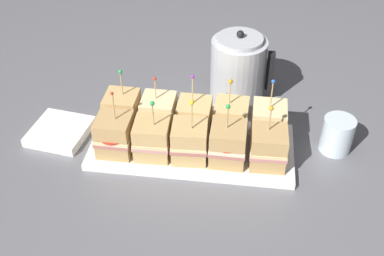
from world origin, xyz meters
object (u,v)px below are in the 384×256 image
at_px(sandwich_front_far_right, 268,147).
at_px(sandwich_front_far_left, 115,135).
at_px(drinking_glass, 337,135).
at_px(napkin_stack, 60,131).
at_px(sandwich_front_left, 152,138).
at_px(sandwich_back_right, 231,120).
at_px(sandwich_front_right, 228,144).
at_px(sandwich_back_far_left, 123,111).
at_px(sandwich_back_left, 159,115).
at_px(sandwich_back_center, 195,118).
at_px(kettle_steel, 238,70).
at_px(serving_platter, 192,147).
at_px(sandwich_back_far_right, 268,123).
at_px(sandwich_front_center, 189,141).

bearing_deg(sandwich_front_far_right, sandwich_front_far_left, -179.53).
bearing_deg(drinking_glass, napkin_stack, -177.15).
xyz_separation_m(sandwich_front_left, sandwich_back_right, (0.18, 0.09, 0.00)).
xyz_separation_m(sandwich_front_right, sandwich_back_far_left, (-0.28, 0.10, -0.00)).
height_order(sandwich_back_left, drinking_glass, sandwich_back_left).
bearing_deg(sandwich_back_center, sandwich_back_right, 0.99).
bearing_deg(sandwich_front_far_right, kettle_steel, 107.46).
height_order(serving_platter, napkin_stack, napkin_stack).
bearing_deg(sandwich_back_right, napkin_stack, -175.58).
distance_m(sandwich_front_far_right, drinking_glass, 0.20).
bearing_deg(kettle_steel, sandwich_back_far_left, -146.95).
height_order(sandwich_front_left, sandwich_back_right, sandwich_back_right).
relative_size(sandwich_back_far_right, drinking_glass, 1.94).
relative_size(sandwich_front_center, sandwich_back_right, 1.02).
xyz_separation_m(sandwich_front_far_left, sandwich_back_right, (0.28, 0.10, 0.00)).
relative_size(sandwich_front_center, sandwich_back_far_right, 0.96).
bearing_deg(sandwich_back_right, sandwich_front_right, -90.44).
xyz_separation_m(sandwich_front_left, sandwich_front_far_right, (0.28, 0.00, 0.00)).
distance_m(serving_platter, sandwich_front_right, 0.12).
relative_size(sandwich_front_far_right, sandwich_back_left, 1.01).
xyz_separation_m(sandwich_front_center, drinking_glass, (0.36, 0.09, -0.02)).
bearing_deg(drinking_glass, sandwich_back_right, -179.78).
xyz_separation_m(sandwich_back_left, sandwich_back_far_right, (0.28, 0.00, 0.00)).
height_order(kettle_steel, napkin_stack, kettle_steel).
bearing_deg(sandwich_front_center, sandwich_front_far_left, -179.60).
bearing_deg(kettle_steel, serving_platter, -112.93).
distance_m(sandwich_front_center, kettle_steel, 0.30).
bearing_deg(sandwich_front_far_left, sandwich_back_far_right, 14.37).
relative_size(sandwich_back_left, sandwich_back_right, 0.95).
bearing_deg(sandwich_back_far_left, sandwich_front_far_right, -13.89).
xyz_separation_m(sandwich_front_center, sandwich_front_far_right, (0.19, 0.00, -0.00)).
height_order(sandwich_front_far_right, sandwich_back_far_left, sandwich_back_far_left).
distance_m(serving_platter, sandwich_front_center, 0.07).
distance_m(sandwich_front_center, sandwich_back_center, 0.09).
distance_m(sandwich_back_right, kettle_steel, 0.19).
distance_m(sandwich_front_right, kettle_steel, 0.28).
bearing_deg(kettle_steel, drinking_glass, -35.63).
relative_size(serving_platter, sandwich_back_right, 3.01).
relative_size(serving_platter, sandwich_front_center, 2.94).
bearing_deg(sandwich_front_left, sandwich_back_center, 45.19).
relative_size(sandwich_back_left, kettle_steel, 0.73).
relative_size(sandwich_front_center, kettle_steel, 0.79).
bearing_deg(sandwich_back_center, kettle_steel, 62.52).
xyz_separation_m(sandwich_back_far_left, kettle_steel, (0.29, 0.19, 0.03)).
bearing_deg(sandwich_front_center, drinking_glass, 14.65).
bearing_deg(sandwich_front_far_right, sandwich_front_right, -178.75).
bearing_deg(sandwich_back_far_right, kettle_steel, 115.11).
height_order(sandwich_back_far_left, drinking_glass, sandwich_back_far_left).
height_order(sandwich_front_left, sandwich_back_far_right, sandwich_back_far_right).
distance_m(sandwich_front_right, sandwich_back_far_left, 0.30).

